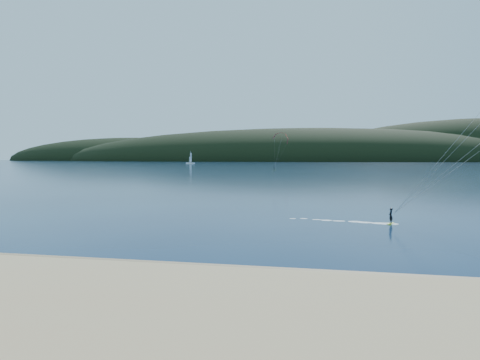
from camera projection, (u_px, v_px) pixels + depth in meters
The scene contains 5 objects.
ground at pixel (151, 292), 21.22m from camera, with size 1800.00×1800.00×0.00m, color #071633.
wet_sand at pixel (182, 268), 25.62m from camera, with size 220.00×2.50×0.10m.
headland at pixel (326, 161), 749.79m from camera, with size 1200.00×310.00×140.00m.
kitesurfer_far at pixel (280, 140), 215.59m from camera, with size 8.24×5.91×18.04m.
sailboat at pixel (190, 163), 437.59m from camera, with size 9.10×5.74×12.75m.
Camera 1 is at (8.50, -19.59, 6.58)m, focal length 32.61 mm.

